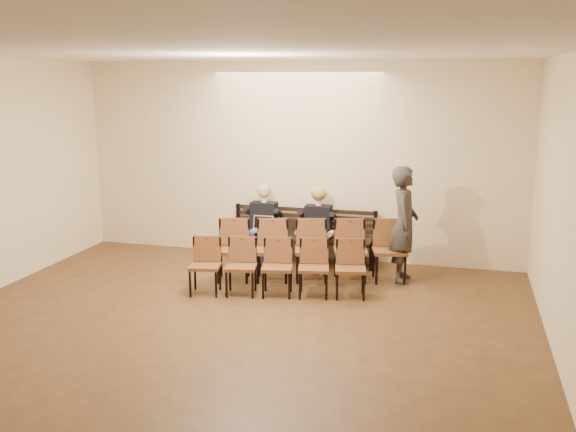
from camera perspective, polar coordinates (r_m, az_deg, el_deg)
name	(u,v)px	position (r m, az deg, el deg)	size (l,w,h in m)	color
ground	(184,375)	(7.38, -9.24, -13.78)	(10.00, 10.00, 0.00)	brown
room_walls	(205,138)	(7.39, -7.39, 6.86)	(8.02, 10.01, 3.51)	beige
bench	(302,249)	(11.38, 1.25, -2.99)	(2.60, 0.90, 0.45)	black
seated_man	(262,224)	(11.34, -2.29, -0.68)	(0.57, 0.78, 1.36)	black
seated_woman	(317,229)	(11.10, 2.59, -1.13)	(0.56, 0.77, 1.30)	black
laptop	(261,232)	(11.13, -2.44, -1.45)	(0.36, 0.28, 0.26)	silver
water_bottle	(319,237)	(10.88, 2.76, -1.88)	(0.07, 0.07, 0.22)	silver
bag	(351,256)	(11.33, 5.59, -3.60)	(0.36, 0.24, 0.26)	black
passerby	(404,216)	(10.32, 10.30, 0.04)	(0.78, 0.51, 2.14)	#342F2B
chair_row_front	(277,268)	(9.60, -0.97, -4.63)	(2.63, 0.47, 0.86)	brown
chair_row_back	(311,251)	(10.29, 2.08, -3.11)	(3.02, 0.54, 0.98)	brown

